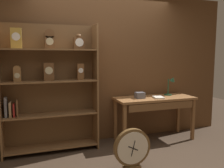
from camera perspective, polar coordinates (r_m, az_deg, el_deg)
The scene contains 7 objects.
back_wood_panel at distance 4.14m, azimuth -1.97°, elevation 4.06°, with size 4.80×0.05×2.60m, color brown.
bookshelf at distance 3.75m, azimuth -15.15°, elevation -0.66°, with size 1.45×0.34×2.00m.
workbench at distance 4.21m, azimuth 10.49°, elevation -4.53°, with size 1.42×0.55×0.78m.
desk_lamp at distance 4.44m, azimuth 14.17°, elevation -0.19°, with size 0.19×0.19×0.36m.
toolbox_small at distance 4.05m, azimuth 6.83°, elevation -2.76°, with size 0.15×0.13×0.11m, color #595960.
open_repair_manual at distance 4.13m, azimuth 11.30°, elevation -3.23°, with size 0.16×0.22×0.03m, color silver.
round_clock_large at distance 3.23m, azimuth 4.93°, elevation -15.43°, with size 0.51×0.11×0.55m.
Camera 1 is at (-1.19, -2.72, 1.51)m, focal length 37.42 mm.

